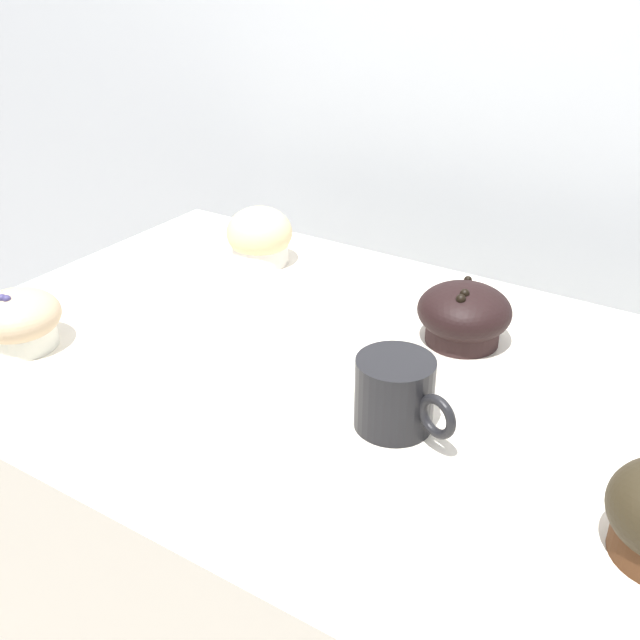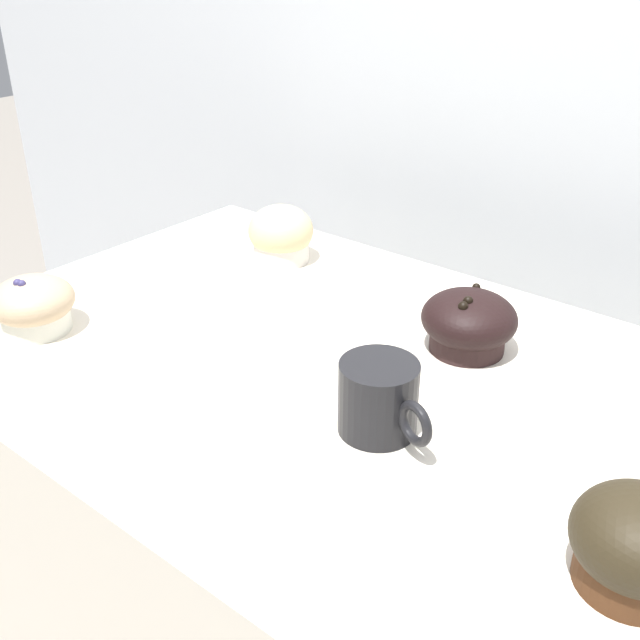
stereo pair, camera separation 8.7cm
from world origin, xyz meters
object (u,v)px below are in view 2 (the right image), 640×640
(muffin_back_left, at_px, (469,323))
(coffee_cup, at_px, (379,397))
(muffin_back_right, at_px, (637,544))
(muffin_front_center, at_px, (33,305))
(muffin_front_left, at_px, (281,235))

(muffin_back_left, distance_m, coffee_cup, 0.20)
(muffin_back_right, bearing_deg, muffin_front_center, -175.43)
(muffin_back_right, xyz_separation_m, coffee_cup, (-0.26, 0.04, 0.00))
(muffin_back_right, xyz_separation_m, muffin_front_left, (-0.63, 0.30, 0.00))
(muffin_back_left, height_order, coffee_cup, muffin_back_left)
(muffin_back_left, xyz_separation_m, muffin_front_left, (-0.35, 0.06, 0.00))
(muffin_front_center, relative_size, muffin_back_left, 0.90)
(muffin_front_left, bearing_deg, muffin_back_right, -25.65)
(muffin_back_right, relative_size, muffin_front_left, 1.04)
(muffin_front_center, xyz_separation_m, muffin_back_right, (0.72, 0.06, 0.00))
(muffin_back_right, distance_m, coffee_cup, 0.27)
(coffee_cup, bearing_deg, muffin_front_left, 144.31)
(muffin_back_right, distance_m, muffin_front_left, 0.70)
(muffin_back_right, height_order, coffee_cup, muffin_back_right)
(muffin_front_center, bearing_deg, coffee_cup, 12.12)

